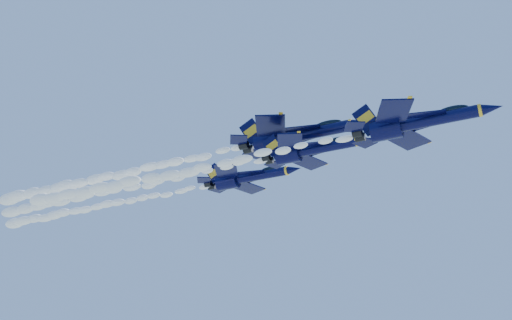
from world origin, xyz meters
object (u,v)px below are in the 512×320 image
at_px(jet_second, 310,150).
at_px(jet_third, 295,136).
at_px(jet_lead, 415,123).
at_px(jet_fourth, 246,178).

distance_m(jet_second, jet_third, 6.09).
height_order(jet_lead, jet_third, jet_third).
bearing_deg(jet_second, jet_fourth, 135.31).
xyz_separation_m(jet_lead, jet_second, (-14.83, 8.17, 3.32)).
relative_size(jet_lead, jet_third, 0.81).
xyz_separation_m(jet_lead, jet_third, (-17.98, 11.29, 7.50)).
bearing_deg(jet_lead, jet_third, 147.87).
height_order(jet_third, jet_fourth, jet_fourth).
height_order(jet_second, jet_fourth, jet_fourth).
bearing_deg(jet_fourth, jet_lead, -38.31).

